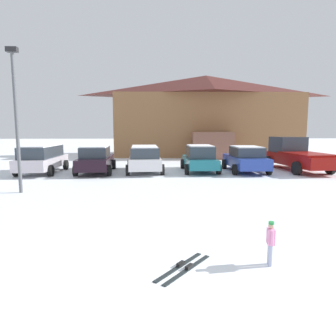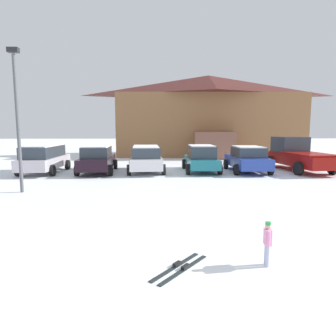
{
  "view_description": "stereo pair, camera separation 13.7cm",
  "coord_description": "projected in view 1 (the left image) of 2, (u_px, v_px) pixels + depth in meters",
  "views": [
    {
      "loc": [
        -0.77,
        -3.15,
        2.69
      ],
      "look_at": [
        -0.3,
        8.38,
        1.17
      ],
      "focal_mm": 32.0,
      "sensor_mm": 36.0,
      "label": 1
    },
    {
      "loc": [
        -0.63,
        -3.15,
        2.69
      ],
      "look_at": [
        -0.3,
        8.38,
        1.17
      ],
      "focal_mm": 32.0,
      "sensor_mm": 36.0,
      "label": 2
    }
  ],
  "objects": [
    {
      "name": "lamp_post",
      "position": [
        16.0,
        113.0,
        12.28
      ],
      "size": [
        0.44,
        0.24,
        5.93
      ],
      "color": "#515459",
      "rests_on": "ground"
    },
    {
      "name": "parked_teal_hatchback",
      "position": [
        200.0,
        158.0,
        18.87
      ],
      "size": [
        2.14,
        4.42,
        1.68
      ],
      "color": "#1C6D7C",
      "rests_on": "ground"
    },
    {
      "name": "parked_white_suv",
      "position": [
        145.0,
        158.0,
        18.64
      ],
      "size": [
        2.41,
        4.56,
        1.63
      ],
      "color": "silver",
      "rests_on": "ground"
    },
    {
      "name": "parked_blue_hatchback",
      "position": [
        246.0,
        159.0,
        18.8
      ],
      "size": [
        2.26,
        4.5,
        1.62
      ],
      "color": "#27409F",
      "rests_on": "ground"
    },
    {
      "name": "parked_silver_wagon",
      "position": [
        42.0,
        158.0,
        18.25
      ],
      "size": [
        2.15,
        4.65,
        1.71
      ],
      "color": "silver",
      "rests_on": "ground"
    },
    {
      "name": "skier_child_in_pink_snowsuit",
      "position": [
        271.0,
        241.0,
        5.88
      ],
      "size": [
        0.16,
        0.33,
        0.89
      ],
      "color": "#A6ADCD",
      "rests_on": "ground"
    },
    {
      "name": "parked_black_sedan",
      "position": [
        96.0,
        159.0,
        18.43
      ],
      "size": [
        2.31,
        4.79,
        1.66
      ],
      "color": "black",
      "rests_on": "ground"
    },
    {
      "name": "ski_lodge",
      "position": [
        206.0,
        115.0,
        30.67
      ],
      "size": [
        18.57,
        9.36,
        8.04
      ],
      "color": "#8B5F3B",
      "rests_on": "ground"
    },
    {
      "name": "pickup_truck",
      "position": [
        295.0,
        155.0,
        19.57
      ],
      "size": [
        2.86,
        6.17,
        2.15
      ],
      "color": "maroon",
      "rests_on": "ground"
    },
    {
      "name": "pair_of_skis",
      "position": [
        184.0,
        267.0,
        5.81
      ],
      "size": [
        1.19,
        1.37,
        0.08
      ],
      "color": "black",
      "rests_on": "ground"
    }
  ]
}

